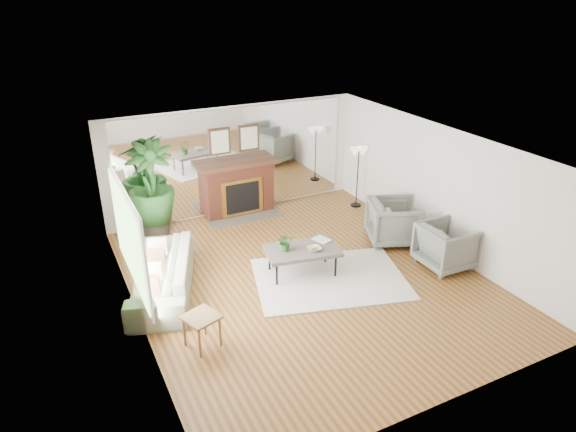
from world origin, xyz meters
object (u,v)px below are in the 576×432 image
fireplace (239,187)px  armchair_front (447,246)px  side_table (201,321)px  potted_ficus (151,187)px  sofa (162,274)px  floor_lamp (359,156)px  armchair_back (393,222)px  coffee_table (302,251)px

fireplace → armchair_front: (2.60, -4.04, -0.23)m
side_table → potted_ficus: (0.27, 4.10, 0.64)m
sofa → floor_lamp: (5.15, 1.70, 0.90)m
fireplace → sofa: 3.53m
fireplace → floor_lamp: size_ratio=1.39×
side_table → potted_ficus: size_ratio=0.29×
fireplace → floor_lamp: 2.89m
floor_lamp → armchair_front: bearing=-91.8°
armchair_back → coffee_table: bearing=121.2°
coffee_table → armchair_front: armchair_front is taller
sofa → side_table: sofa is taller
fireplace → armchair_back: size_ratio=2.05×
fireplace → side_table: (-2.29, -4.26, -0.21)m
coffee_table → sofa: bearing=167.1°
potted_ficus → coffee_table: bearing=-55.3°
coffee_table → armchair_back: armchair_back is taller
sofa → side_table: 1.74m
sofa → potted_ficus: (0.43, 2.37, 0.73)m
sofa → fireplace: bearing=155.6°
coffee_table → potted_ficus: (-2.03, 2.93, 0.60)m
fireplace → armchair_front: size_ratio=2.16×
side_table → potted_ficus: 4.16m
side_table → armchair_front: bearing=2.6°
side_table → fireplace: bearing=61.7°
coffee_table → floor_lamp: size_ratio=0.99×
coffee_table → armchair_front: bearing=-20.2°
fireplace → floor_lamp: bearing=-17.1°
armchair_front → side_table: size_ratio=1.59×
fireplace → armchair_back: bearing=-49.9°
coffee_table → armchair_back: 2.34m
armchair_back → sofa: bearing=110.3°
armchair_front → potted_ficus: (-4.62, 3.88, 0.66)m
coffee_table → side_table: bearing=-153.0°
armchair_front → side_table: 4.90m
armchair_front → floor_lamp: bearing=-0.4°
sofa → armchair_back: 4.78m
coffee_table → armchair_back: size_ratio=1.46×
coffee_table → side_table: size_ratio=2.45×
armchair_back → armchair_front: (0.27, -1.28, -0.02)m
armchair_back → side_table: armchair_back is taller
armchair_back → floor_lamp: (0.37, 1.93, 0.80)m
fireplace → coffee_table: (0.01, -3.09, -0.17)m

